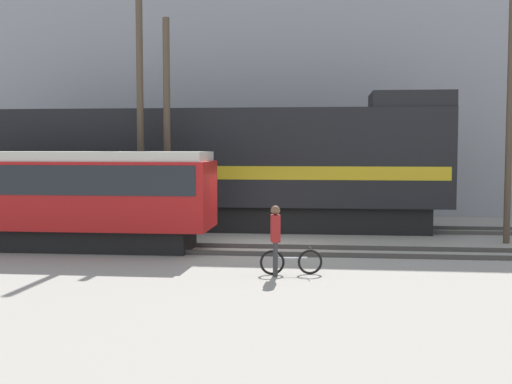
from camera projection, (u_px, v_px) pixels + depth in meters
The scene contains 11 objects.
ground_plane at pixel (263, 247), 20.86m from camera, with size 120.00×120.00×0.00m, color gray.
track_near at pixel (260, 250), 19.90m from camera, with size 60.00×1.50×0.14m.
track_far at pixel (274, 228), 25.35m from camera, with size 60.00×1.51×0.14m.
building_backdrop at pixel (287, 71), 33.36m from camera, with size 49.28×6.00×14.38m.
freight_locomotive at pixel (206, 167), 25.47m from camera, with size 19.13×3.04×5.32m.
streetcar at pixel (43, 193), 20.53m from camera, with size 10.89×2.54×3.12m.
bicycle at pixel (291, 262), 16.35m from camera, with size 1.60×0.48×0.70m.
person at pixel (275, 233), 16.12m from camera, with size 0.28×0.39×1.79m.
utility_pole_left at pixel (140, 103), 22.78m from camera, with size 0.24×0.24×9.68m.
utility_pole_center at pixel (167, 129), 22.74m from camera, with size 0.25×0.25×7.80m.
utility_pole_right at pixel (510, 99), 21.42m from camera, with size 0.22×0.22×9.71m.
Camera 1 is at (2.00, -20.59, 3.25)m, focal length 45.00 mm.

